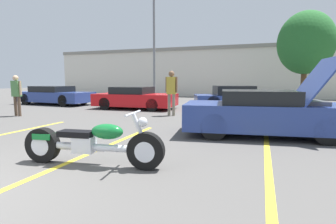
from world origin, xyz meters
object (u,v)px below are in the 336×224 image
(parked_car_left_row, at_px, (54,95))
(spectator_by_show_car, at_px, (16,92))
(spectator_near_motorcycle, at_px, (171,89))
(motorcycle, at_px, (92,144))
(light_pole, at_px, (155,40))
(parked_car_right_row, at_px, (236,98))
(parked_car_mid_row, at_px, (135,98))
(tree_background, at_px, (306,43))
(show_car_hood_open, at_px, (265,113))

(parked_car_left_row, xyz_separation_m, spectator_by_show_car, (2.46, -4.67, 0.43))
(parked_car_left_row, relative_size, spectator_near_motorcycle, 2.65)
(motorcycle, bearing_deg, light_pole, 100.90)
(light_pole, distance_m, parked_car_right_row, 9.45)
(parked_car_right_row, relative_size, parked_car_mid_row, 1.12)
(light_pole, bearing_deg, motorcycle, -71.29)
(tree_background, distance_m, parked_car_mid_row, 10.86)
(spectator_by_show_car, bearing_deg, motorcycle, -32.57)
(light_pole, height_order, parked_car_mid_row, light_pole)
(tree_background, relative_size, spectator_near_motorcycle, 3.04)
(tree_background, height_order, spectator_by_show_car, tree_background)
(parked_car_right_row, distance_m, parked_car_left_row, 10.66)
(parked_car_left_row, bearing_deg, spectator_by_show_car, -58.79)
(motorcycle, height_order, parked_car_mid_row, parked_car_mid_row)
(spectator_near_motorcycle, distance_m, spectator_by_show_car, 6.30)
(parked_car_mid_row, bearing_deg, motorcycle, -69.98)
(spectator_by_show_car, bearing_deg, show_car_hood_open, -4.16)
(motorcycle, xyz_separation_m, parked_car_mid_row, (-3.44, 8.41, 0.17))
(parked_car_right_row, bearing_deg, motorcycle, -117.24)
(spectator_near_motorcycle, bearing_deg, motorcycle, -82.96)
(parked_car_right_row, bearing_deg, spectator_near_motorcycle, -139.57)
(tree_background, height_order, show_car_hood_open, tree_background)
(light_pole, bearing_deg, tree_background, -7.09)
(tree_background, bearing_deg, light_pole, 172.91)
(show_car_hood_open, height_order, spectator_near_motorcycle, show_car_hood_open)
(motorcycle, height_order, show_car_hood_open, show_car_hood_open)
(tree_background, bearing_deg, parked_car_mid_row, -145.02)
(parked_car_left_row, height_order, spectator_near_motorcycle, spectator_near_motorcycle)
(show_car_hood_open, xyz_separation_m, parked_car_right_row, (-1.37, 6.77, -0.04))
(parked_car_right_row, distance_m, spectator_by_show_car, 10.14)
(motorcycle, relative_size, show_car_hood_open, 0.59)
(light_pole, xyz_separation_m, tree_background, (10.39, -1.29, -0.85))
(spectator_near_motorcycle, bearing_deg, spectator_by_show_car, -159.12)
(light_pole, relative_size, parked_car_mid_row, 2.02)
(motorcycle, bearing_deg, parked_car_right_row, 74.36)
(tree_background, relative_size, parked_car_mid_row, 1.36)
(parked_car_right_row, xyz_separation_m, parked_car_mid_row, (-4.86, -1.94, -0.02))
(motorcycle, distance_m, spectator_near_motorcycle, 6.61)
(parked_car_right_row, bearing_deg, spectator_by_show_car, -162.57)
(parked_car_left_row, bearing_deg, light_pole, 63.76)
(spectator_by_show_car, bearing_deg, parked_car_right_row, 36.85)
(tree_background, distance_m, parked_car_left_row, 15.55)
(parked_car_mid_row, bearing_deg, light_pole, 102.27)
(parked_car_mid_row, bearing_deg, tree_background, 32.78)
(parked_car_right_row, height_order, spectator_near_motorcycle, spectator_near_motorcycle)
(light_pole, xyz_separation_m, parked_car_left_row, (-3.84, -6.73, -3.99))
(parked_car_right_row, height_order, spectator_by_show_car, spectator_by_show_car)
(parked_car_left_row, bearing_deg, parked_car_mid_row, -1.78)
(motorcycle, relative_size, spectator_by_show_car, 1.52)
(tree_background, height_order, parked_car_mid_row, tree_background)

